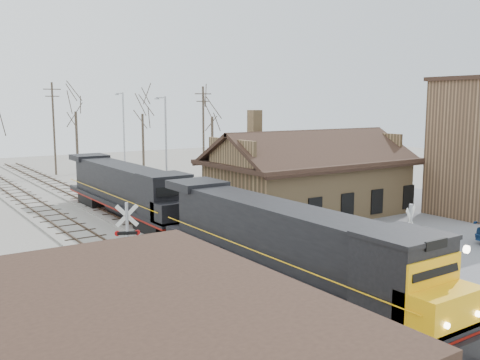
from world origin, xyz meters
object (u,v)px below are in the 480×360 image
(depot, at_px, (309,183))
(locomotive_trailing, at_px, (128,190))
(locomotive_lead, at_px, (290,247))
(signal_tower, at_px, (477,148))

(depot, distance_m, locomotive_trailing, 13.47)
(locomotive_trailing, bearing_deg, locomotive_lead, -90.00)
(locomotive_trailing, bearing_deg, depot, -27.11)
(depot, height_order, locomotive_trailing, depot)
(depot, relative_size, locomotive_lead, 0.83)
(signal_tower, bearing_deg, locomotive_lead, -166.46)
(locomotive_lead, bearing_deg, signal_tower, 13.54)
(depot, bearing_deg, locomotive_lead, -134.05)
(signal_tower, xyz_separation_m, locomotive_trailing, (-22.39, 13.14, -2.95))
(depot, distance_m, signal_tower, 12.82)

